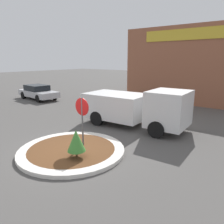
# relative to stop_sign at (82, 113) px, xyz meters

# --- Properties ---
(ground_plane) EXTENTS (120.00, 120.00, 0.00)m
(ground_plane) POSITION_rel_stop_sign_xyz_m (-0.10, -0.58, -1.60)
(ground_plane) COLOR #514F4C
(traffic_island) EXTENTS (4.48, 4.48, 0.16)m
(traffic_island) POSITION_rel_stop_sign_xyz_m (-0.10, -0.58, -1.52)
(traffic_island) COLOR silver
(traffic_island) RESTS_ON ground_plane
(stop_sign) EXTENTS (0.77, 0.07, 2.29)m
(stop_sign) POSITION_rel_stop_sign_xyz_m (0.00, 0.00, 0.00)
(stop_sign) COLOR #4C4C51
(stop_sign) RESTS_ON ground_plane
(island_shrub) EXTENTS (0.71, 0.71, 1.10)m
(island_shrub) POSITION_rel_stop_sign_xyz_m (0.70, -1.04, -0.76)
(island_shrub) COLOR brown
(island_shrub) RESTS_ON traffic_island
(utility_truck) EXTENTS (6.22, 2.74, 2.26)m
(utility_truck) POSITION_rel_stop_sign_xyz_m (0.08, 4.18, -0.43)
(utility_truck) COLOR silver
(utility_truck) RESTS_ON ground_plane
(storefront_building) EXTENTS (13.95, 6.07, 6.63)m
(storefront_building) POSITION_rel_stop_sign_xyz_m (1.10, 15.12, 1.72)
(storefront_building) COLOR #93563D
(storefront_building) RESTS_ON ground_plane
(parked_sedan_silver) EXTENTS (4.88, 2.30, 1.39)m
(parked_sedan_silver) POSITION_rel_stop_sign_xyz_m (-12.30, 6.00, -0.88)
(parked_sedan_silver) COLOR #B7B7BC
(parked_sedan_silver) RESTS_ON ground_plane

